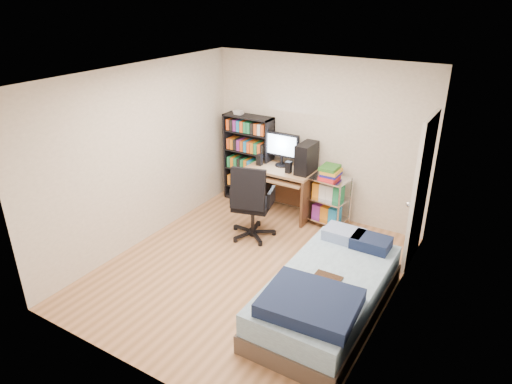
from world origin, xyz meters
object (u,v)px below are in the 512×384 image
Objects in this scene: office_chair at (252,215)px; computer_desk at (289,173)px; media_shelf at (248,158)px; bed at (327,293)px.

computer_desk is at bearing 68.88° from office_chair.
media_shelf is 1.18× the size of computer_desk.
media_shelf is at bearing 108.76° from office_chair.
media_shelf is 0.84m from computer_desk.
computer_desk is (0.82, -0.12, -0.05)m from media_shelf.
office_chair is at bearing -55.94° from media_shelf.
computer_desk is at bearing -8.38° from media_shelf.
bed is at bearing -48.03° from office_chair.
office_chair is (-0.10, -0.95, -0.35)m from computer_desk.
computer_desk is at bearing 127.44° from bed.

